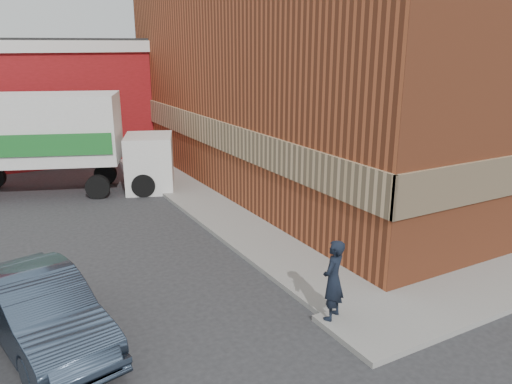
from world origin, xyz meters
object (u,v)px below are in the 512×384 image
man (333,280)px  box_truck (59,137)px  brick_building (368,61)px  sedan (42,311)px

man → box_truck: 12.66m
brick_building → sedan: 16.08m
sedan → box_truck: box_truck is taller
brick_building → sedan: (-13.79, -7.24, -4.00)m
man → box_truck: size_ratio=0.21×
brick_building → box_truck: 12.47m
brick_building → box_truck: bearing=165.9°
man → box_truck: bearing=-104.9°
man → box_truck: (-3.14, 12.21, 1.16)m
sedan → box_truck: 10.48m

